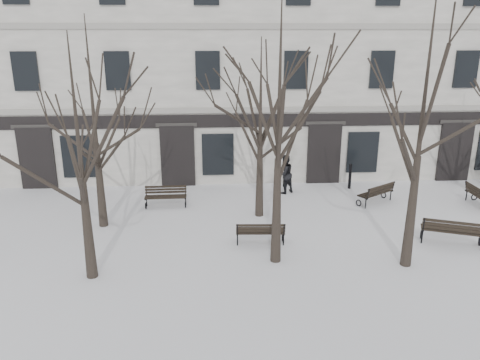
{
  "coord_description": "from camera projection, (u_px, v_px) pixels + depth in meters",
  "views": [
    {
      "loc": [
        -1.91,
        -13.63,
        6.93
      ],
      "look_at": [
        -0.86,
        3.0,
        1.75
      ],
      "focal_mm": 35.0,
      "sensor_mm": 36.0,
      "label": 1
    }
  ],
  "objects": [
    {
      "name": "ground",
      "position": [
        272.0,
        258.0,
        15.16
      ],
      "size": [
        100.0,
        100.0,
        0.0
      ],
      "primitive_type": "plane",
      "color": "white",
      "rests_on": "ground"
    },
    {
      "name": "building",
      "position": [
        244.0,
        62.0,
        25.87
      ],
      "size": [
        40.4,
        10.2,
        11.4
      ],
      "color": "silver",
      "rests_on": "ground"
    },
    {
      "name": "tree_0",
      "position": [
        77.0,
        132.0,
        12.71
      ],
      "size": [
        4.93,
        4.93,
        7.04
      ],
      "color": "black",
      "rests_on": "ground"
    },
    {
      "name": "tree_1",
      "position": [
        279.0,
        104.0,
        13.5
      ],
      "size": [
        5.62,
        5.62,
        8.04
      ],
      "color": "black",
      "rests_on": "ground"
    },
    {
      "name": "tree_2",
      "position": [
        425.0,
        97.0,
        13.17
      ],
      "size": [
        5.89,
        5.89,
        8.41
      ],
      "color": "black",
      "rests_on": "ground"
    },
    {
      "name": "tree_4",
      "position": [
        92.0,
        100.0,
        16.34
      ],
      "size": [
        5.33,
        5.33,
        7.62
      ],
      "color": "black",
      "rests_on": "ground"
    },
    {
      "name": "tree_5",
      "position": [
        261.0,
        108.0,
        17.5
      ],
      "size": [
        4.81,
        4.81,
        6.88
      ],
      "color": "black",
      "rests_on": "ground"
    },
    {
      "name": "bench_1",
      "position": [
        260.0,
        232.0,
        16.06
      ],
      "size": [
        1.7,
        0.7,
        0.84
      ],
      "rotation": [
        0.0,
        0.0,
        3.09
      ],
      "color": "black",
      "rests_on": "ground"
    },
    {
      "name": "bench_2",
      "position": [
        452.0,
        231.0,
        15.95
      ],
      "size": [
        2.09,
        1.39,
        1.0
      ],
      "rotation": [
        0.0,
        0.0,
        2.77
      ],
      "color": "black",
      "rests_on": "ground"
    },
    {
      "name": "bench_3",
      "position": [
        166.0,
        196.0,
        19.61
      ],
      "size": [
        1.74,
        0.66,
        0.87
      ],
      "rotation": [
        0.0,
        0.0,
        0.02
      ],
      "color": "black",
      "rests_on": "ground"
    },
    {
      "name": "bench_4",
      "position": [
        377.0,
        193.0,
        19.94
      ],
      "size": [
        1.83,
        1.51,
        0.9
      ],
      "rotation": [
        0.0,
        0.0,
        3.73
      ],
      "color": "black",
      "rests_on": "ground"
    },
    {
      "name": "bench_5",
      "position": [
        480.0,
        196.0,
        19.51
      ],
      "size": [
        0.69,
        1.82,
        0.91
      ],
      "rotation": [
        0.0,
        0.0,
        1.56
      ],
      "color": "black",
      "rests_on": "ground"
    },
    {
      "name": "bollard_a",
      "position": [
        275.0,
        180.0,
        21.42
      ],
      "size": [
        0.14,
        0.14,
        1.09
      ],
      "color": "black",
      "rests_on": "ground"
    },
    {
      "name": "bollard_b",
      "position": [
        350.0,
        175.0,
        21.86
      ],
      "size": [
        0.16,
        0.16,
        1.22
      ],
      "color": "black",
      "rests_on": "ground"
    },
    {
      "name": "pedestrian_b",
      "position": [
        284.0,
        193.0,
        21.45
      ],
      "size": [
        1.1,
        1.04,
        1.8
      ],
      "primitive_type": "imported",
      "rotation": [
        0.0,
        0.0,
        3.7
      ],
      "color": "black",
      "rests_on": "ground"
    }
  ]
}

